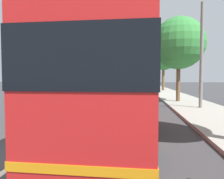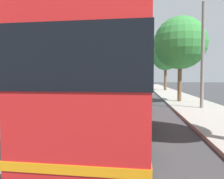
{
  "view_description": "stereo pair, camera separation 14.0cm",
  "coord_description": "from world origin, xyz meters",
  "px_view_note": "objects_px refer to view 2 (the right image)",
  "views": [
    {
      "loc": [
        -4.98,
        -2.88,
        2.04
      ],
      "look_at": [
        5.62,
        -1.65,
        1.49
      ],
      "focal_mm": 34.7,
      "sensor_mm": 36.0,
      "label": 1
    },
    {
      "loc": [
        -4.96,
        -3.02,
        2.04
      ],
      "look_at": [
        5.62,
        -1.65,
        1.49
      ],
      "focal_mm": 34.7,
      "sensor_mm": 36.0,
      "label": 2
    }
  ],
  "objects_px": {
    "car_oncoming": "(103,89)",
    "roadside_tree_mid_block": "(180,43)",
    "car_ahead_same_lane": "(137,85)",
    "utility_pole": "(203,56)",
    "car_side_street": "(135,83)",
    "car_behind_bus": "(138,84)",
    "coach_bus": "(118,80)",
    "roadside_tree_far_block": "(166,57)"
  },
  "relations": [
    {
      "from": "car_oncoming",
      "to": "roadside_tree_mid_block",
      "type": "height_order",
      "value": "roadside_tree_mid_block"
    },
    {
      "from": "car_ahead_same_lane",
      "to": "utility_pole",
      "type": "relative_size",
      "value": 0.62
    },
    {
      "from": "car_side_street",
      "to": "utility_pole",
      "type": "distance_m",
      "value": 43.43
    },
    {
      "from": "car_behind_bus",
      "to": "coach_bus",
      "type": "bearing_deg",
      "value": 177.06
    },
    {
      "from": "car_behind_bus",
      "to": "roadside_tree_far_block",
      "type": "height_order",
      "value": "roadside_tree_far_block"
    },
    {
      "from": "car_side_street",
      "to": "roadside_tree_mid_block",
      "type": "height_order",
      "value": "roadside_tree_mid_block"
    },
    {
      "from": "car_ahead_same_lane",
      "to": "roadside_tree_far_block",
      "type": "relative_size",
      "value": 0.57
    },
    {
      "from": "car_behind_bus",
      "to": "utility_pole",
      "type": "distance_m",
      "value": 38.42
    },
    {
      "from": "coach_bus",
      "to": "roadside_tree_mid_block",
      "type": "distance_m",
      "value": 10.42
    },
    {
      "from": "roadside_tree_far_block",
      "to": "utility_pole",
      "type": "distance_m",
      "value": 20.8
    },
    {
      "from": "car_oncoming",
      "to": "car_side_street",
      "type": "bearing_deg",
      "value": 169.39
    },
    {
      "from": "car_ahead_same_lane",
      "to": "car_oncoming",
      "type": "bearing_deg",
      "value": 169.12
    },
    {
      "from": "car_side_street",
      "to": "utility_pole",
      "type": "height_order",
      "value": "utility_pole"
    },
    {
      "from": "car_oncoming",
      "to": "car_side_street",
      "type": "xyz_separation_m",
      "value": [
        29.67,
        -3.53,
        0.02
      ]
    },
    {
      "from": "roadside_tree_far_block",
      "to": "utility_pole",
      "type": "bearing_deg",
      "value": 179.9
    },
    {
      "from": "coach_bus",
      "to": "car_behind_bus",
      "type": "height_order",
      "value": "coach_bus"
    },
    {
      "from": "coach_bus",
      "to": "roadside_tree_mid_block",
      "type": "xyz_separation_m",
      "value": [
        9.05,
        -4.22,
        2.96
      ]
    },
    {
      "from": "car_oncoming",
      "to": "car_behind_bus",
      "type": "height_order",
      "value": "car_behind_bus"
    },
    {
      "from": "coach_bus",
      "to": "roadside_tree_mid_block",
      "type": "height_order",
      "value": "roadside_tree_mid_block"
    },
    {
      "from": "car_ahead_same_lane",
      "to": "utility_pole",
      "type": "bearing_deg",
      "value": -167.75
    },
    {
      "from": "car_side_street",
      "to": "utility_pole",
      "type": "relative_size",
      "value": 0.6
    },
    {
      "from": "car_oncoming",
      "to": "roadside_tree_mid_block",
      "type": "distance_m",
      "value": 13.14
    },
    {
      "from": "car_behind_bus",
      "to": "roadside_tree_far_block",
      "type": "distance_m",
      "value": 18.54
    },
    {
      "from": "car_behind_bus",
      "to": "roadside_tree_mid_block",
      "type": "distance_m",
      "value": 34.6
    },
    {
      "from": "car_ahead_same_lane",
      "to": "roadside_tree_mid_block",
      "type": "height_order",
      "value": "roadside_tree_mid_block"
    },
    {
      "from": "coach_bus",
      "to": "utility_pole",
      "type": "xyz_separation_m",
      "value": [
        5.13,
        -4.92,
        1.48
      ]
    },
    {
      "from": "roadside_tree_mid_block",
      "to": "roadside_tree_far_block",
      "type": "relative_size",
      "value": 0.94
    },
    {
      "from": "roadside_tree_far_block",
      "to": "utility_pole",
      "type": "height_order",
      "value": "roadside_tree_far_block"
    },
    {
      "from": "car_oncoming",
      "to": "car_side_street",
      "type": "relative_size",
      "value": 1.16
    },
    {
      "from": "car_oncoming",
      "to": "roadside_tree_mid_block",
      "type": "xyz_separation_m",
      "value": [
        -9.42,
        -8.11,
        4.25
      ]
    },
    {
      "from": "car_oncoming",
      "to": "car_side_street",
      "type": "height_order",
      "value": "car_side_street"
    },
    {
      "from": "roadside_tree_mid_block",
      "to": "roadside_tree_far_block",
      "type": "distance_m",
      "value": 16.8
    },
    {
      "from": "car_ahead_same_lane",
      "to": "car_side_street",
      "type": "bearing_deg",
      "value": 6.65
    },
    {
      "from": "car_side_street",
      "to": "roadside_tree_far_block",
      "type": "relative_size",
      "value": 0.55
    },
    {
      "from": "car_ahead_same_lane",
      "to": "car_behind_bus",
      "type": "height_order",
      "value": "car_behind_bus"
    },
    {
      "from": "car_oncoming",
      "to": "roadside_tree_far_block",
      "type": "bearing_deg",
      "value": 125.89
    },
    {
      "from": "car_ahead_same_lane",
      "to": "roadside_tree_mid_block",
      "type": "relative_size",
      "value": 0.6
    },
    {
      "from": "car_ahead_same_lane",
      "to": "coach_bus",
      "type": "bearing_deg",
      "value": -177.03
    },
    {
      "from": "car_ahead_same_lane",
      "to": "car_behind_bus",
      "type": "relative_size",
      "value": 1.03
    },
    {
      "from": "coach_bus",
      "to": "car_ahead_same_lane",
      "type": "bearing_deg",
      "value": 0.21
    },
    {
      "from": "coach_bus",
      "to": "roadside_tree_far_block",
      "type": "xyz_separation_m",
      "value": [
        25.83,
        -4.96,
        3.44
      ]
    },
    {
      "from": "coach_bus",
      "to": "car_side_street",
      "type": "distance_m",
      "value": 48.16
    }
  ]
}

